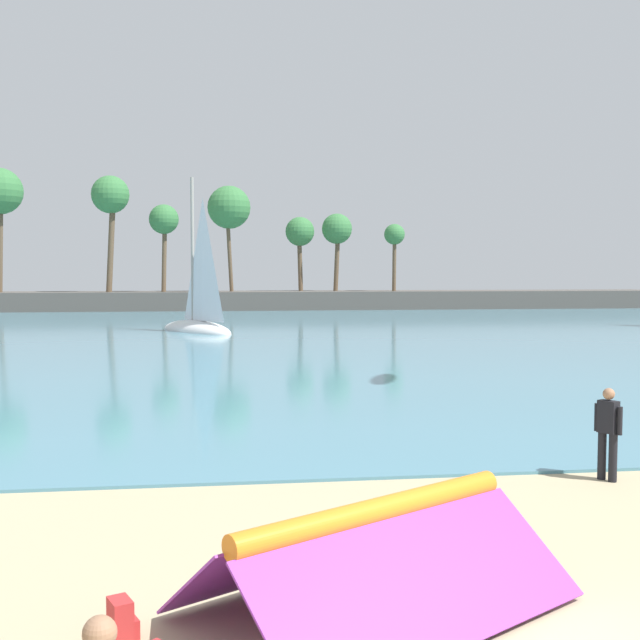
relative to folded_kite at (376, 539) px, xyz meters
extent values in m
cube|color=teal|center=(1.60, 56.65, -0.78)|extent=(220.00, 102.63, 0.06)
cube|color=#514C47|center=(1.60, 67.97, 0.09)|extent=(82.07, 6.00, 1.80)
cylinder|color=brown|center=(-20.99, 66.95, 5.58)|extent=(0.70, 0.45, 9.19)
cylinder|color=brown|center=(-6.37, 67.01, 4.38)|extent=(0.59, 0.71, 6.79)
sphere|color=#38753D|center=(-6.37, 67.01, 7.76)|extent=(2.76, 2.76, 2.76)
cylinder|color=brown|center=(-0.31, 67.19, 4.97)|extent=(0.77, 0.80, 7.97)
sphere|color=#38753D|center=(-0.31, 67.19, 8.95)|extent=(4.05, 4.05, 4.05)
cylinder|color=brown|center=(10.16, 68.18, 4.02)|extent=(0.69, 0.48, 6.08)
sphere|color=#38753D|center=(10.16, 68.18, 7.06)|extent=(2.95, 2.95, 2.95)
cylinder|color=brown|center=(15.58, 66.78, 3.74)|extent=(0.43, 0.49, 5.51)
sphere|color=#38753D|center=(15.58, 66.78, 6.49)|extent=(2.00, 2.00, 2.00)
cylinder|color=brown|center=(6.60, 68.89, 3.90)|extent=(0.61, 0.52, 5.82)
sphere|color=#38753D|center=(6.60, 68.89, 6.80)|extent=(2.84, 2.84, 2.84)
cylinder|color=brown|center=(-11.15, 66.60, 5.47)|extent=(1.04, 0.57, 8.98)
sphere|color=#38753D|center=(-11.15, 66.60, 9.95)|extent=(3.46, 3.46, 3.46)
cube|color=purple|center=(0.36, -0.60, -0.25)|extent=(4.04, 3.12, 0.98)
cube|color=purple|center=(-0.36, 0.60, -0.25)|extent=(4.04, 3.12, 0.98)
cylinder|color=orange|center=(0.00, 0.00, 0.31)|extent=(3.38, 2.21, 0.28)
sphere|color=#9E7051|center=(-2.44, -3.57, 0.75)|extent=(0.21, 0.21, 0.21)
cylinder|color=black|center=(5.25, 4.68, -0.38)|extent=(0.15, 0.15, 0.86)
cylinder|color=black|center=(5.14, 4.87, -0.38)|extent=(0.15, 0.15, 0.86)
cube|color=black|center=(5.20, 4.78, 0.34)|extent=(0.34, 0.39, 0.58)
sphere|color=#9E7051|center=(5.20, 4.78, 0.75)|extent=(0.21, 0.21, 0.21)
cylinder|color=black|center=(5.31, 4.58, 0.30)|extent=(0.09, 0.09, 0.50)
cylinder|color=black|center=(5.08, 4.98, 0.30)|extent=(0.09, 0.09, 0.50)
cube|color=red|center=(-2.71, -0.38, -0.59)|extent=(0.30, 0.35, 0.44)
cube|color=red|center=(-2.59, -0.33, -0.69)|extent=(0.16, 0.23, 0.20)
ellipsoid|color=white|center=(-2.85, 40.26, -0.75)|extent=(5.52, 6.95, 1.39)
cylinder|color=gray|center=(-3.04, 40.55, 4.28)|extent=(0.21, 0.21, 8.67)
pyramid|color=silver|center=(-2.40, 39.56, 3.63)|extent=(1.87, 2.73, 7.37)
camera|label=1|loc=(-1.74, -8.34, 2.93)|focal=44.39mm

